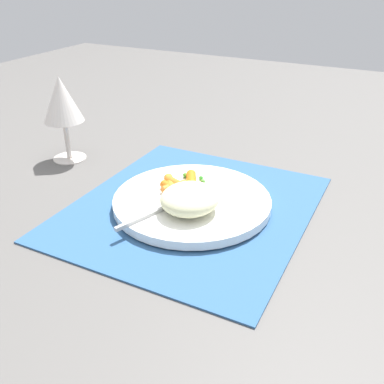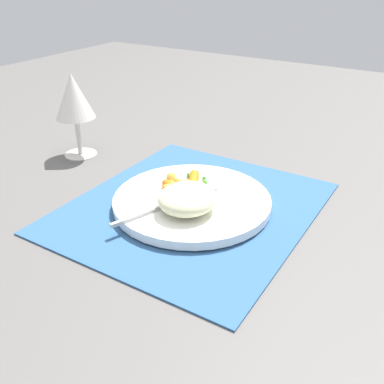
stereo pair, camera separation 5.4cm
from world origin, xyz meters
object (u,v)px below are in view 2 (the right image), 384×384
object	(u,v)px
carrot_portion	(181,184)
rice_mound	(187,199)
fork	(177,201)
plate	(192,201)
wine_glass	(74,98)

from	to	relation	value
carrot_portion	rice_mound	bearing A→B (deg)	-138.90
carrot_portion	fork	xyz separation A→B (m)	(-0.05, -0.02, -0.00)
carrot_portion	fork	size ratio (longest dim) A/B	0.43
rice_mound	fork	distance (m)	0.03
plate	rice_mound	distance (m)	0.05
plate	wine_glass	world-z (taller)	wine_glass
plate	fork	distance (m)	0.03
wine_glass	rice_mound	bearing A→B (deg)	-107.53
plate	wine_glass	size ratio (longest dim) A/B	1.52
rice_mound	carrot_portion	size ratio (longest dim) A/B	1.18
plate	wine_glass	distance (m)	0.34
carrot_portion	wine_glass	bearing A→B (deg)	80.34
fork	wine_glass	bearing A→B (deg)	72.76
carrot_portion	wine_glass	distance (m)	0.30
fork	plate	bearing A→B (deg)	-20.46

